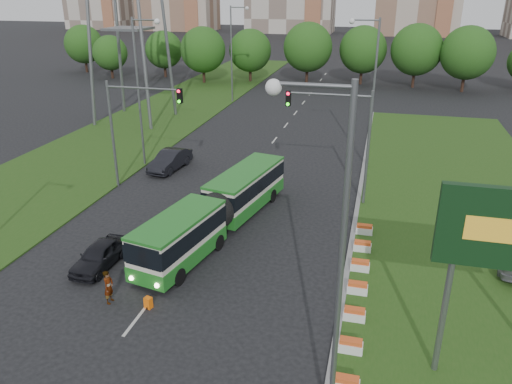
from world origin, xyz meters
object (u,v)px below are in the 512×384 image
(traffic_mast_left, at_px, (131,119))
(traffic_mast_median, at_px, (345,129))
(articulated_bus, at_px, (217,209))
(car_left_far, at_px, (170,160))
(car_left_near, at_px, (99,255))
(pedestrian, at_px, (109,287))
(shopping_trolley, at_px, (148,303))

(traffic_mast_left, bearing_deg, traffic_mast_median, 3.77)
(articulated_bus, bearing_deg, car_left_far, 138.13)
(car_left_far, bearing_deg, car_left_near, -74.07)
(traffic_mast_left, xyz_separation_m, pedestrian, (5.54, -13.90, -4.49))
(traffic_mast_median, xyz_separation_m, pedestrian, (-9.62, -14.90, -4.49))
(traffic_mast_left, bearing_deg, car_left_far, 80.21)
(car_left_near, bearing_deg, car_left_far, 100.97)
(car_left_far, bearing_deg, articulated_bus, -46.57)
(car_left_near, height_order, car_left_far, car_left_far)
(shopping_trolley, bearing_deg, car_left_near, 160.09)
(pedestrian, xyz_separation_m, shopping_trolley, (2.01, 0.02, -0.58))
(traffic_mast_median, xyz_separation_m, traffic_mast_left, (-15.16, -1.00, 0.00))
(pedestrian, bearing_deg, traffic_mast_left, 20.80)
(traffic_mast_left, height_order, shopping_trolley, traffic_mast_left)
(articulated_bus, xyz_separation_m, pedestrian, (-2.66, -8.49, -0.66))
(traffic_mast_median, relative_size, traffic_mast_left, 1.00)
(traffic_mast_median, distance_m, car_left_far, 15.48)
(traffic_mast_median, height_order, articulated_bus, traffic_mast_median)
(traffic_mast_left, distance_m, articulated_bus, 10.54)
(car_left_near, height_order, pedestrian, pedestrian)
(traffic_mast_median, bearing_deg, pedestrian, -122.85)
(shopping_trolley, bearing_deg, traffic_mast_left, 132.70)
(pedestrian, bearing_deg, shopping_trolley, -90.45)
(car_left_far, bearing_deg, traffic_mast_left, -93.24)
(traffic_mast_median, distance_m, articulated_bus, 10.21)
(car_left_near, relative_size, car_left_far, 0.83)
(traffic_mast_median, xyz_separation_m, car_left_near, (-11.82, -12.03, -4.66))
(pedestrian, relative_size, shopping_trolley, 3.00)
(traffic_mast_median, height_order, pedestrian, traffic_mast_median)
(traffic_mast_median, height_order, car_left_near, traffic_mast_median)
(traffic_mast_left, relative_size, car_left_far, 1.64)
(traffic_mast_median, relative_size, shopping_trolley, 13.97)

